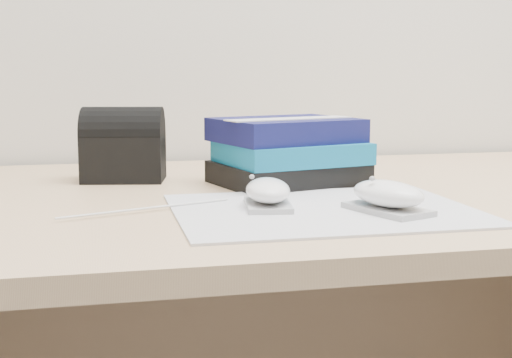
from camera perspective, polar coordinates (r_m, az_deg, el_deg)
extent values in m
cube|color=tan|center=(1.11, 3.34, -1.66)|extent=(1.60, 0.80, 0.03)
cube|color=tan|center=(1.57, -0.68, -12.41)|extent=(1.52, 0.03, 0.35)
cube|color=#9F9FA7|center=(0.95, 5.43, -2.48)|extent=(0.39, 0.31, 0.00)
cube|color=#A8A8AB|center=(0.96, 0.95, -2.04)|extent=(0.07, 0.11, 0.01)
ellipsoid|color=white|center=(0.95, 0.95, -0.89)|extent=(0.07, 0.11, 0.03)
ellipsoid|color=#959598|center=(0.94, -0.34, 0.18)|extent=(0.01, 0.01, 0.01)
cube|color=#A4A4A7|center=(0.94, 10.48, -2.39)|extent=(0.10, 0.13, 0.01)
ellipsoid|color=white|center=(0.93, 10.51, -1.14)|extent=(0.10, 0.13, 0.03)
ellipsoid|color=gray|center=(0.92, 9.29, 0.03)|extent=(0.01, 0.01, 0.01)
cylinder|color=silver|center=(0.95, -8.72, -2.34)|extent=(0.23, 0.09, 0.00)
cube|color=black|center=(1.17, 2.55, 0.47)|extent=(0.26, 0.23, 0.04)
cube|color=#0D6895|center=(1.16, 2.85, 2.15)|extent=(0.25, 0.21, 0.03)
cube|color=#101249|center=(1.16, 2.39, 3.94)|extent=(0.25, 0.22, 0.04)
cube|color=silver|center=(1.14, 2.70, 4.84)|extent=(0.22, 0.10, 0.00)
cube|color=black|center=(1.22, -10.52, 1.66)|extent=(0.15, 0.12, 0.08)
cylinder|color=black|center=(1.21, -10.57, 3.54)|extent=(0.15, 0.12, 0.09)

